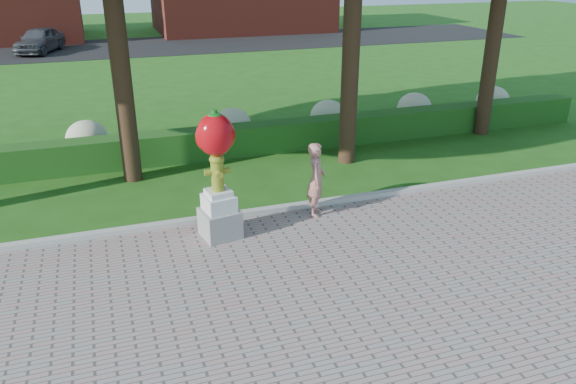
# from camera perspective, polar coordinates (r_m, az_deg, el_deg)

# --- Properties ---
(ground) EXTENTS (100.00, 100.00, 0.00)m
(ground) POSITION_cam_1_polar(r_m,az_deg,el_deg) (9.32, 0.15, -10.19)
(ground) COLOR #215014
(ground) RESTS_ON ground
(curb) EXTENTS (40.00, 0.18, 0.15)m
(curb) POSITION_cam_1_polar(r_m,az_deg,el_deg) (11.81, -4.59, -2.29)
(curb) COLOR #ADADA5
(curb) RESTS_ON ground
(lawn_hedge) EXTENTS (24.00, 0.70, 0.80)m
(lawn_hedge) POSITION_cam_1_polar(r_m,az_deg,el_deg) (15.34, -8.42, 4.89)
(lawn_hedge) COLOR #164814
(lawn_hedge) RESTS_ON ground
(hydrangea_row) EXTENTS (20.10, 1.10, 0.99)m
(hydrangea_row) POSITION_cam_1_polar(r_m,az_deg,el_deg) (16.33, -7.15, 6.63)
(hydrangea_row) COLOR #B8C294
(hydrangea_row) RESTS_ON ground
(street) EXTENTS (50.00, 8.00, 0.02)m
(street) POSITION_cam_1_polar(r_m,az_deg,el_deg) (35.83, -15.04, 14.07)
(street) COLOR black
(street) RESTS_ON ground
(hydrant_sculpture) EXTENTS (0.79, 0.79, 2.52)m
(hydrant_sculpture) POSITION_cam_1_polar(r_m,az_deg,el_deg) (10.52, -7.19, 2.04)
(hydrant_sculpture) COLOR gray
(hydrant_sculpture) RESTS_ON walkway
(woman) EXTENTS (0.58, 0.68, 1.57)m
(woman) POSITION_cam_1_polar(r_m,az_deg,el_deg) (11.57, 2.88, 1.28)
(woman) COLOR #B67568
(woman) RESTS_ON walkway
(parked_car) EXTENTS (2.91, 4.36, 1.38)m
(parked_car) POSITION_cam_1_polar(r_m,az_deg,el_deg) (35.29, -23.95, 13.95)
(parked_car) COLOR #474A4F
(parked_car) RESTS_ON street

